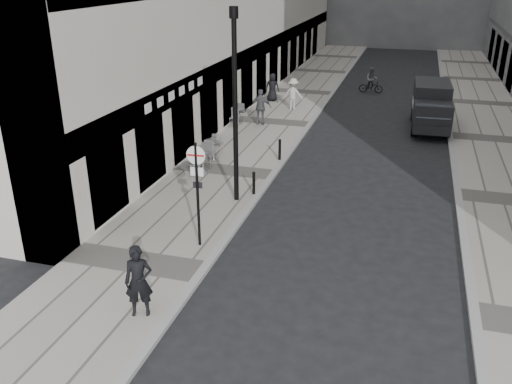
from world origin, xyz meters
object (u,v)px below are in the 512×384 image
(lamppost, at_px, (235,99))
(cyclist, at_px, (371,83))
(panel_van, at_px, (431,104))
(sign_post, at_px, (197,181))
(walking_man, at_px, (139,281))

(lamppost, bearing_deg, cyclist, 81.38)
(lamppost, distance_m, panel_van, 13.70)
(lamppost, relative_size, panel_van, 1.34)
(sign_post, height_order, cyclist, sign_post)
(walking_man, xyz_separation_m, cyclist, (3.00, 26.55, -0.37))
(walking_man, bearing_deg, panel_van, 48.89)
(lamppost, xyz_separation_m, panel_van, (6.60, 11.75, -2.47))
(panel_van, xyz_separation_m, cyclist, (-3.65, 7.67, -0.62))
(sign_post, relative_size, panel_van, 0.65)
(cyclist, bearing_deg, lamppost, -96.36)
(cyclist, bearing_deg, walking_man, -94.19)
(cyclist, bearing_deg, sign_post, -95.06)
(sign_post, distance_m, cyclist, 23.17)
(panel_van, bearing_deg, walking_man, -111.05)
(walking_man, relative_size, panel_van, 0.37)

